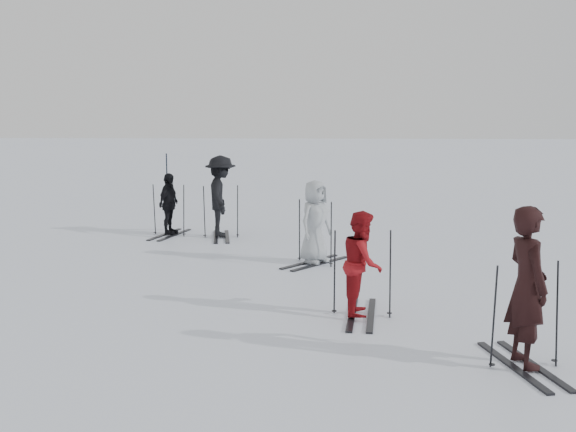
# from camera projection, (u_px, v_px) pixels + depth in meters

# --- Properties ---
(ground) EXTENTS (120.00, 120.00, 0.00)m
(ground) POSITION_uv_depth(u_px,v_px,m) (286.00, 278.00, 13.27)
(ground) COLOR silver
(ground) RESTS_ON ground
(skier_near_dark) EXTENTS (0.61, 0.79, 1.94)m
(skier_near_dark) POSITION_uv_depth(u_px,v_px,m) (527.00, 289.00, 8.58)
(skier_near_dark) COLOR black
(skier_near_dark) RESTS_ON ground
(skier_red) EXTENTS (0.66, 0.81, 1.56)m
(skier_red) POSITION_uv_depth(u_px,v_px,m) (362.00, 265.00, 10.75)
(skier_red) COLOR maroon
(skier_red) RESTS_ON ground
(skier_grey) EXTENTS (0.91, 0.96, 1.65)m
(skier_grey) POSITION_uv_depth(u_px,v_px,m) (315.00, 223.00, 14.37)
(skier_grey) COLOR #A3A8AC
(skier_grey) RESTS_ON ground
(skier_uphill_left) EXTENTS (0.57, 0.94, 1.50)m
(skier_uphill_left) POSITION_uv_depth(u_px,v_px,m) (169.00, 205.00, 17.57)
(skier_uphill_left) COLOR black
(skier_uphill_left) RESTS_ON ground
(skier_uphill_far) EXTENTS (0.90, 1.35, 1.94)m
(skier_uphill_far) POSITION_uv_depth(u_px,v_px,m) (221.00, 197.00, 17.26)
(skier_uphill_far) COLOR black
(skier_uphill_far) RESTS_ON ground
(skis_near_dark) EXTENTS (1.99, 1.34, 1.33)m
(skis_near_dark) POSITION_uv_depth(u_px,v_px,m) (526.00, 314.00, 8.62)
(skis_near_dark) COLOR black
(skis_near_dark) RESTS_ON ground
(skis_red) EXTENTS (1.94, 1.15, 1.35)m
(skis_red) POSITION_uv_depth(u_px,v_px,m) (362.00, 272.00, 10.77)
(skis_red) COLOR black
(skis_red) RESTS_ON ground
(skis_grey) EXTENTS (2.02, 1.87, 1.32)m
(skis_grey) POSITION_uv_depth(u_px,v_px,m) (315.00, 231.00, 14.39)
(skis_grey) COLOR black
(skis_grey) RESTS_ON ground
(skis_uphill_left) EXTENTS (1.95, 1.35, 1.29)m
(skis_uphill_left) POSITION_uv_depth(u_px,v_px,m) (169.00, 209.00, 17.59)
(skis_uphill_left) COLOR black
(skis_uphill_left) RESTS_ON ground
(skis_uphill_far) EXTENTS (1.90, 1.19, 1.30)m
(skis_uphill_far) POSITION_uv_depth(u_px,v_px,m) (221.00, 211.00, 17.31)
(skis_uphill_far) COLOR black
(skis_uphill_far) RESTS_ON ground
(piste_marker) EXTENTS (0.04, 0.04, 1.75)m
(piste_marker) POSITION_uv_depth(u_px,v_px,m) (167.00, 182.00, 21.63)
(piste_marker) COLOR black
(piste_marker) RESTS_ON ground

